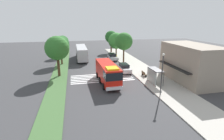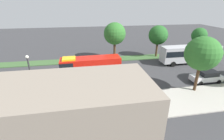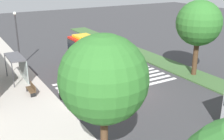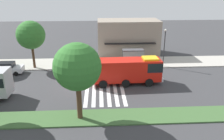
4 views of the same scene
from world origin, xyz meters
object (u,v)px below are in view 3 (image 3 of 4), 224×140
(bench_near_shelter, at_px, (32,89))
(sidewalk_tree_center, at_px, (104,79))
(parked_car_mid, at_px, (79,94))
(street_lamp, at_px, (17,34))
(bus_stop_shelter, at_px, (19,63))
(fire_truck, at_px, (96,55))
(median_tree_center, at_px, (199,23))

(bench_near_shelter, relative_size, sidewalk_tree_center, 0.21)
(parked_car_mid, height_order, street_lamp, street_lamp)
(parked_car_mid, distance_m, sidewalk_tree_center, 9.68)
(bus_stop_shelter, bearing_deg, fire_truck, -103.55)
(street_lamp, relative_size, median_tree_center, 0.80)
(parked_car_mid, bearing_deg, median_tree_center, -90.50)
(bench_near_shelter, relative_size, median_tree_center, 0.21)
(bus_stop_shelter, height_order, median_tree_center, median_tree_center)
(bench_near_shelter, distance_m, median_tree_center, 17.08)
(bus_stop_shelter, distance_m, bench_near_shelter, 4.20)
(fire_truck, bearing_deg, sidewalk_tree_center, 152.49)
(parked_car_mid, height_order, bus_stop_shelter, bus_stop_shelter)
(parked_car_mid, xyz_separation_m, street_lamp, (12.52, 1.80, 2.82))
(bench_near_shelter, relative_size, street_lamp, 0.26)
(fire_truck, relative_size, bus_stop_shelter, 2.77)
(bus_stop_shelter, bearing_deg, parked_car_mid, -159.62)
(bench_near_shelter, distance_m, sidewalk_tree_center, 12.98)
(bus_stop_shelter, xyz_separation_m, median_tree_center, (-7.63, -15.99, 3.60))
(bus_stop_shelter, relative_size, median_tree_center, 0.46)
(bench_near_shelter, height_order, sidewalk_tree_center, sidewalk_tree_center)
(bus_stop_shelter, xyz_separation_m, bench_near_shelter, (-4.00, -0.03, -1.30))
(bench_near_shelter, distance_m, street_lamp, 9.38)
(bus_stop_shelter, height_order, bench_near_shelter, bus_stop_shelter)
(fire_truck, bearing_deg, street_lamp, 42.59)
(fire_truck, bearing_deg, bench_near_shelter, 104.46)
(bus_stop_shelter, relative_size, bench_near_shelter, 2.19)
(fire_truck, height_order, sidewalk_tree_center, sidewalk_tree_center)
(bench_near_shelter, xyz_separation_m, street_lamp, (8.77, -1.05, 3.14))
(bench_near_shelter, bearing_deg, sidewalk_tree_center, -176.92)
(parked_car_mid, bearing_deg, street_lamp, 7.16)
(street_lamp, bearing_deg, parked_car_mid, -171.81)
(bench_near_shelter, xyz_separation_m, median_tree_center, (-3.63, -15.96, 4.89))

